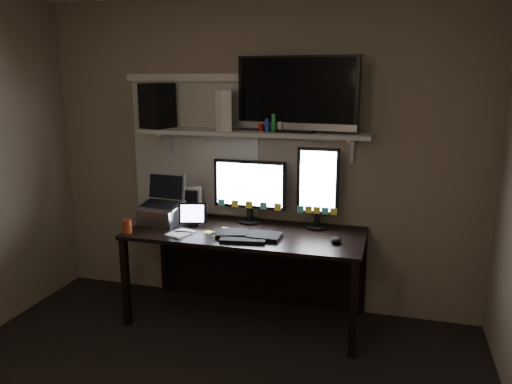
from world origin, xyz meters
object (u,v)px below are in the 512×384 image
(desk, at_px, (250,248))
(monitor_portrait, at_px, (318,188))
(speaker, at_px, (158,106))
(monitor_landscape, at_px, (250,191))
(tablet, at_px, (193,215))
(laptop, at_px, (160,200))
(tv, at_px, (297,94))
(cup, at_px, (127,226))
(mouse, at_px, (336,239))
(game_console, at_px, (227,110))
(keyboard, at_px, (248,235))

(desk, distance_m, monitor_portrait, 0.72)
(speaker, bearing_deg, monitor_landscape, 18.00)
(tablet, height_order, laptop, laptop)
(monitor_portrait, xyz_separation_m, tv, (-0.17, -0.03, 0.71))
(cup, bearing_deg, desk, 25.14)
(monitor_portrait, height_order, tv, tv)
(tablet, xyz_separation_m, speaker, (-0.36, 0.18, 0.83))
(desk, relative_size, mouse, 15.53)
(laptop, relative_size, game_console, 1.27)
(laptop, bearing_deg, tv, 14.10)
(monitor_landscape, distance_m, laptop, 0.72)
(laptop, height_order, cup, laptop)
(keyboard, relative_size, laptop, 1.31)
(desk, relative_size, game_console, 5.91)
(monitor_landscape, height_order, monitor_portrait, monitor_portrait)
(tablet, height_order, speaker, speaker)
(cup, bearing_deg, speaker, 83.87)
(monitor_portrait, bearing_deg, monitor_landscape, 179.43)
(tv, bearing_deg, mouse, -30.55)
(laptop, bearing_deg, cup, -110.05)
(keyboard, distance_m, game_console, 0.99)
(cup, relative_size, speaker, 0.29)
(speaker, bearing_deg, laptop, -51.32)
(desk, bearing_deg, laptop, -171.76)
(monitor_landscape, relative_size, keyboard, 1.19)
(desk, bearing_deg, keyboard, -77.36)
(game_console, relative_size, speaker, 0.86)
(monitor_landscape, xyz_separation_m, tv, (0.38, -0.04, 0.77))
(tv, bearing_deg, laptop, -162.90)
(desk, height_order, monitor_landscape, monitor_landscape)
(tv, xyz_separation_m, game_console, (-0.56, 0.01, -0.13))
(desk, xyz_separation_m, monitor_landscape, (-0.04, 0.12, 0.44))
(monitor_landscape, relative_size, tv, 0.64)
(monitor_portrait, relative_size, speaker, 1.81)
(mouse, xyz_separation_m, laptop, (-1.42, 0.09, 0.17))
(monitor_portrait, height_order, game_console, game_console)
(tablet, height_order, cup, tablet)
(monitor_portrait, height_order, mouse, monitor_portrait)
(keyboard, height_order, mouse, mouse)
(keyboard, bearing_deg, monitor_landscape, 95.67)
(monitor_portrait, relative_size, tablet, 2.98)
(cup, height_order, speaker, speaker)
(keyboard, xyz_separation_m, laptop, (-0.77, 0.14, 0.18))
(monitor_portrait, distance_m, mouse, 0.47)
(desk, xyz_separation_m, speaker, (-0.80, 0.08, 1.10))
(tv, bearing_deg, game_console, -173.86)
(monitor_portrait, distance_m, cup, 1.48)
(cup, distance_m, tv, 1.61)
(desk, height_order, laptop, laptop)
(monitor_landscape, height_order, keyboard, monitor_landscape)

